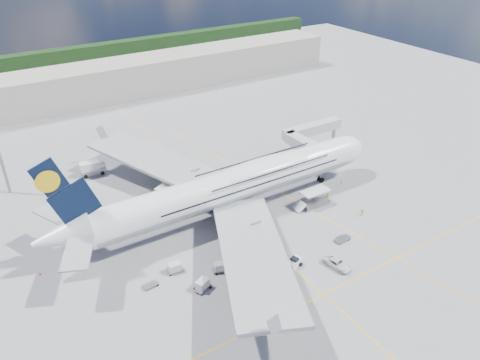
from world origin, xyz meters
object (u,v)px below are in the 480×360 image
crew_wing (241,239)px  cargo_loader (314,200)px  crew_loader (362,213)px  baggage_tug (294,263)px  dolly_nose_far (343,237)px  dolly_row_c (220,267)px  catering_truck_outer (92,169)px  cone_tail (40,274)px  dolly_row_a (151,285)px  cone_wing_right_outer (234,289)px  dolly_row_b (175,267)px  cone_nose (349,167)px  dolly_back (202,284)px  cone_wing_left_inner (166,177)px  dolly_nose_near (342,239)px  cone_wing_right_inner (238,245)px  cone_wing_left_outer (141,163)px  crew_tug (285,272)px  service_van (338,264)px  airliner (234,185)px  jet_bridge (309,136)px  crew_nose (342,181)px  catering_truck_inner (168,193)px

crew_wing → cargo_loader: bearing=-93.8°
crew_loader → baggage_tug: bearing=-133.6°
dolly_nose_far → dolly_row_c: bearing=179.9°
dolly_row_c → crew_wing: dolly_row_c is taller
catering_truck_outer → cone_tail: 37.16m
dolly_row_a → cone_wing_right_outer: size_ratio=4.90×
dolly_row_b → crew_wing: (14.93, 0.88, -0.21)m
dolly_row_b → cone_nose: bearing=18.2°
dolly_row_a → dolly_back: bearing=-42.4°
cone_nose → cone_wing_left_inner: bearing=153.9°
dolly_nose_near → catering_truck_outer: catering_truck_outer is taller
cargo_loader → dolly_nose_far: (-2.93, -12.91, -0.95)m
dolly_row_c → cone_wing_right_outer: (-0.48, -5.69, -0.70)m
cone_wing_right_inner → cone_tail: (-34.88, 12.06, 0.02)m
dolly_back → catering_truck_outer: bearing=69.2°
dolly_nose_near → cone_wing_left_outer: (-21.76, 52.13, -0.06)m
crew_tug → cone_wing_left_outer: 54.66m
cone_wing_right_inner → dolly_row_c: bearing=-145.6°
cargo_loader → dolly_nose_near: size_ratio=2.73×
cone_tail → baggage_tug: bearing=-29.2°
cargo_loader → crew_loader: 10.88m
dolly_back → cone_tail: (-23.32, 18.99, -0.79)m
dolly_back → cone_wing_right_outer: size_ratio=6.14×
catering_truck_outer → service_van: size_ratio=1.16×
dolly_row_a → dolly_nose_far: (38.34, -7.76, -0.00)m
catering_truck_outer → airliner: bearing=-52.3°
dolly_row_c → cone_wing_left_outer: (3.39, 47.05, -0.69)m
jet_bridge → crew_loader: bearing=-104.4°
dolly_nose_near → crew_loader: crew_loader is taller
dolly_row_c → dolly_nose_near: bearing=6.6°
dolly_back → cone_tail: size_ratio=6.22×
crew_loader → crew_tug: 26.45m
crew_nose → catering_truck_inner: bearing=123.0°
baggage_tug → crew_tug: (-3.07, -1.16, 0.02)m
dolly_nose_near → crew_nose: size_ratio=1.97×
jet_bridge → cone_wing_right_outer: bearing=-143.0°
dolly_nose_far → cone_wing_left_outer: (-22.50, 51.80, -0.01)m
jet_bridge → baggage_tug: (-29.53, -32.35, -6.00)m
airliner → crew_loader: (22.60, -16.15, -5.98)m
dolly_nose_near → cone_tail: (-53.48, 21.63, -0.07)m
jet_bridge → baggage_tug: size_ratio=5.57×
jet_bridge → cone_nose: jet_bridge is taller
airliner → cone_wing_right_outer: airliner is taller
catering_truck_inner → cargo_loader: bearing=-65.7°
cone_wing_left_inner → cone_wing_left_outer: bearing=104.0°
catering_truck_inner → crew_loader: size_ratio=3.82×
dolly_row_c → service_van: (18.96, -10.53, -0.22)m
catering_truck_outer → cone_tail: catering_truck_outer is taller
dolly_back → cone_tail: bearing=115.7°
cone_wing_right_inner → crew_loader: bearing=-10.7°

